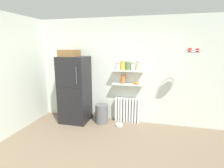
{
  "coord_description": "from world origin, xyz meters",
  "views": [
    {
      "loc": [
        0.79,
        -2.26,
        1.91
      ],
      "look_at": [
        -0.17,
        1.6,
        1.05
      ],
      "focal_mm": 27.96,
      "sensor_mm": 36.0,
      "label": 1
    }
  ],
  "objects": [
    {
      "name": "vase",
      "position": [
        0.03,
        1.89,
        1.13
      ],
      "size": [
        0.11,
        0.11,
        0.23
      ],
      "primitive_type": "cylinder",
      "color": "#CC7033",
      "rests_on": "wall_shelf_lower"
    },
    {
      "name": "hanging_fruit_basket",
      "position": [
        1.49,
        1.49,
        1.83
      ],
      "size": [
        0.3,
        0.3,
        0.1
      ],
      "color": "#B2B2B7"
    },
    {
      "name": "storage_jar_3",
      "position": [
        0.27,
        1.89,
        1.43
      ],
      "size": [
        0.12,
        0.12,
        0.18
      ],
      "color": "silver",
      "rests_on": "wall_shelf_upper"
    },
    {
      "name": "trash_bin",
      "position": [
        -0.47,
        1.71,
        0.24
      ],
      "size": [
        0.32,
        0.32,
        0.48
      ],
      "primitive_type": "cylinder",
      "color": "slate",
      "rests_on": "ground_plane"
    },
    {
      "name": "shelf_bowl",
      "position": [
        0.36,
        1.89,
        1.05
      ],
      "size": [
        0.14,
        0.14,
        0.06
      ],
      "primitive_type": "ellipsoid",
      "color": "orange",
      "rests_on": "wall_shelf_lower"
    },
    {
      "name": "refrigerator",
      "position": [
        -1.17,
        1.68,
        0.87
      ],
      "size": [
        0.68,
        0.67,
        1.83
      ],
      "color": "black",
      "rests_on": "ground_plane"
    },
    {
      "name": "wall_shelf_lower",
      "position": [
        0.15,
        1.89,
        1.0
      ],
      "size": [
        0.75,
        0.22,
        0.02
      ],
      "primitive_type": "cube",
      "color": "white"
    },
    {
      "name": "storage_jar_2",
      "position": [
        0.15,
        1.89,
        1.45
      ],
      "size": [
        0.12,
        0.12,
        0.21
      ],
      "color": "#5B7F4C",
      "rests_on": "wall_shelf_upper"
    },
    {
      "name": "back_wall",
      "position": [
        0.0,
        2.05,
        1.3
      ],
      "size": [
        7.04,
        0.1,
        2.6
      ],
      "primitive_type": "cube",
      "color": "silver",
      "rests_on": "ground_plane"
    },
    {
      "name": "storage_jar_4",
      "position": [
        0.39,
        1.89,
        1.45
      ],
      "size": [
        0.11,
        0.11,
        0.22
      ],
      "color": "beige",
      "rests_on": "wall_shelf_upper"
    },
    {
      "name": "storage_jar_0",
      "position": [
        -0.1,
        1.89,
        1.43
      ],
      "size": [
        0.1,
        0.1,
        0.17
      ],
      "color": "silver",
      "rests_on": "wall_shelf_upper"
    },
    {
      "name": "side_wall_left",
      "position": [
        -2.25,
        0.6,
        1.3
      ],
      "size": [
        0.1,
        4.8,
        2.6
      ],
      "primitive_type": "cube",
      "color": "silver",
      "rests_on": "ground_plane"
    },
    {
      "name": "wall_shelf_upper",
      "position": [
        0.15,
        1.89,
        1.33
      ],
      "size": [
        0.75,
        0.22,
        0.02
      ],
      "primitive_type": "cube",
      "color": "white"
    },
    {
      "name": "pet_food_bowl",
      "position": [
        0.0,
        1.63,
        0.03
      ],
      "size": [
        0.19,
        0.19,
        0.05
      ],
      "primitive_type": "cylinder",
      "color": "#B7B7BC",
      "rests_on": "ground_plane"
    },
    {
      "name": "ground_plane",
      "position": [
        0.0,
        0.5,
        0.0
      ],
      "size": [
        7.04,
        7.04,
        0.0
      ],
      "primitive_type": "plane",
      "color": "#7A6651"
    },
    {
      "name": "storage_jar_1",
      "position": [
        0.02,
        1.89,
        1.46
      ],
      "size": [
        0.12,
        0.12,
        0.23
      ],
      "color": "yellow",
      "rests_on": "wall_shelf_upper"
    },
    {
      "name": "radiator",
      "position": [
        0.15,
        1.92,
        0.31
      ],
      "size": [
        0.62,
        0.12,
        0.63
      ],
      "color": "white",
      "rests_on": "ground_plane"
    }
  ]
}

